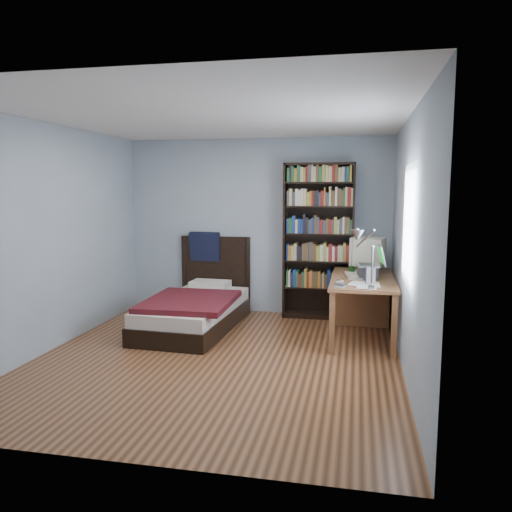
# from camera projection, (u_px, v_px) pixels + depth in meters

# --- Properties ---
(room) EXTENTS (4.20, 4.24, 2.50)m
(room) POSITION_uv_depth(u_px,v_px,m) (219.00, 241.00, 5.13)
(room) COLOR #4B2B16
(room) RESTS_ON ground
(desk) EXTENTS (0.75, 1.62, 0.73)m
(desk) POSITION_uv_depth(u_px,v_px,m) (362.00, 295.00, 6.49)
(desk) COLOR brown
(desk) RESTS_ON floor
(crt_monitor) EXTENTS (0.47, 0.43, 0.44)m
(crt_monitor) POSITION_uv_depth(u_px,v_px,m) (367.00, 252.00, 6.39)
(crt_monitor) COLOR beige
(crt_monitor) RESTS_ON desk
(laptop) EXTENTS (0.35, 0.35, 0.40)m
(laptop) POSITION_uv_depth(u_px,v_px,m) (369.00, 269.00, 5.91)
(laptop) COLOR #2D2D30
(laptop) RESTS_ON desk
(desk_lamp) EXTENTS (0.26, 0.57, 0.68)m
(desk_lamp) POSITION_uv_depth(u_px,v_px,m) (360.00, 242.00, 4.84)
(desk_lamp) COLOR #99999E
(desk_lamp) RESTS_ON desk
(keyboard) EXTENTS (0.23, 0.45, 0.04)m
(keyboard) POSITION_uv_depth(u_px,v_px,m) (353.00, 276.00, 6.02)
(keyboard) COLOR #B4A796
(keyboard) RESTS_ON desk
(speaker) EXTENTS (0.11, 0.11, 0.20)m
(speaker) POSITION_uv_depth(u_px,v_px,m) (371.00, 276.00, 5.55)
(speaker) COLOR gray
(speaker) RESTS_ON desk
(soda_can) EXTENTS (0.06, 0.06, 0.11)m
(soda_can) POSITION_uv_depth(u_px,v_px,m) (352.00, 270.00, 6.22)
(soda_can) COLOR #06330D
(soda_can) RESTS_ON desk
(mouse) EXTENTS (0.06, 0.11, 0.04)m
(mouse) POSITION_uv_depth(u_px,v_px,m) (359.00, 272.00, 6.26)
(mouse) COLOR silver
(mouse) RESTS_ON desk
(phone_silver) EXTENTS (0.08, 0.11, 0.02)m
(phone_silver) POSITION_uv_depth(u_px,v_px,m) (340.00, 280.00, 5.75)
(phone_silver) COLOR #ACACB0
(phone_silver) RESTS_ON desk
(phone_grey) EXTENTS (0.05, 0.10, 0.02)m
(phone_grey) POSITION_uv_depth(u_px,v_px,m) (338.00, 282.00, 5.62)
(phone_grey) COLOR gray
(phone_grey) RESTS_ON desk
(external_drive) EXTENTS (0.14, 0.14, 0.02)m
(external_drive) POSITION_uv_depth(u_px,v_px,m) (340.00, 286.00, 5.41)
(external_drive) COLOR gray
(external_drive) RESTS_ON desk
(bookshelf) EXTENTS (0.96, 0.30, 2.14)m
(bookshelf) POSITION_uv_depth(u_px,v_px,m) (319.00, 241.00, 6.86)
(bookshelf) COLOR black
(bookshelf) RESTS_ON floor
(bed) EXTENTS (1.09, 2.08, 1.16)m
(bed) POSITION_uv_depth(u_px,v_px,m) (196.00, 307.00, 6.50)
(bed) COLOR black
(bed) RESTS_ON floor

